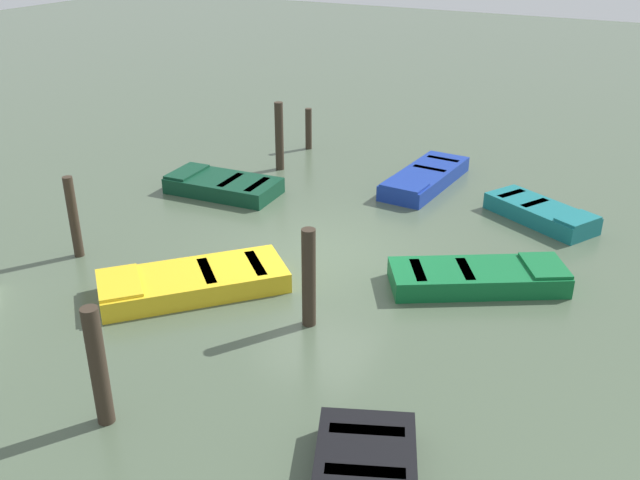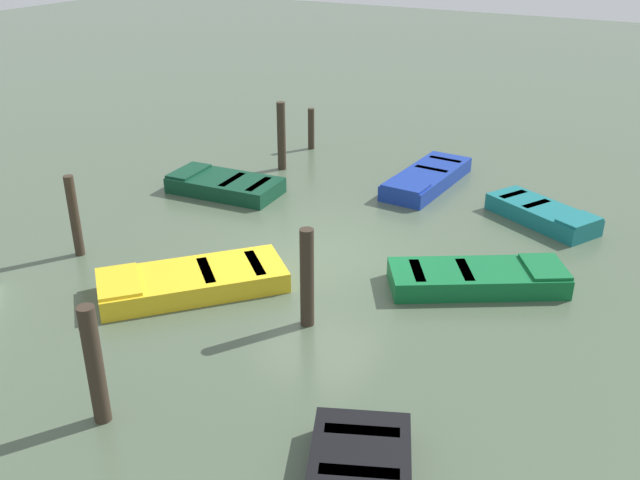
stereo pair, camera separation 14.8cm
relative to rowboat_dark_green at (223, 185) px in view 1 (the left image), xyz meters
name	(u,v)px [view 1 (the left image)]	position (x,y,z in m)	size (l,w,h in m)	color
ground_plane	(320,255)	(2.01, 3.97, -0.22)	(80.00, 80.00, 0.00)	#475642
rowboat_dark_green	(223,185)	(0.00, 0.00, 0.00)	(1.61, 2.96, 0.46)	#0C3823
rowboat_blue	(425,178)	(-3.02, 4.45, 0.00)	(3.48, 1.37, 0.46)	navy
rowboat_yellow	(192,281)	(4.59, 2.54, 0.00)	(3.58, 3.44, 0.46)	gold
rowboat_green	(479,277)	(1.77, 7.38, 0.00)	(2.78, 3.52, 0.46)	#0F602D
rowboat_teal	(541,213)	(-2.06, 7.74, 0.00)	(2.19, 2.85, 0.46)	#14666B
mooring_piling_near_left	(309,278)	(4.56, 5.12, 0.71)	(0.25, 0.25, 1.86)	#33281E
mooring_piling_mid_left	(309,129)	(-4.35, 0.14, 0.41)	(0.20, 0.20, 1.26)	#33281E
mooring_piling_far_left	(279,136)	(-2.30, 0.35, 0.75)	(0.24, 0.24, 1.93)	#33281E
mooring_piling_mid_right	(98,367)	(8.26, 3.81, 0.73)	(0.25, 0.25, 1.90)	#33281E
mooring_piling_far_right	(74,217)	(4.49, -0.57, 0.68)	(0.21, 0.21, 1.79)	#33281E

